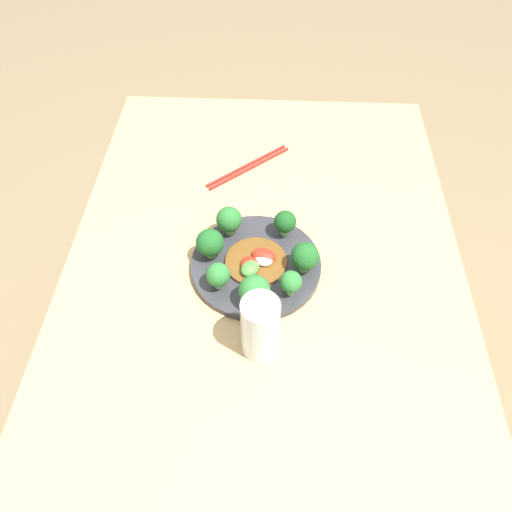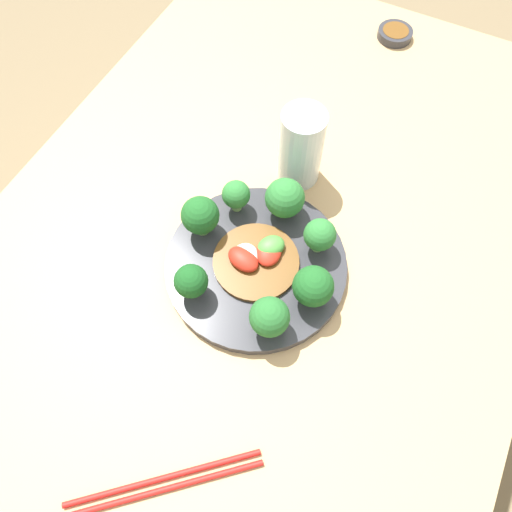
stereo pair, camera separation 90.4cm
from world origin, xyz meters
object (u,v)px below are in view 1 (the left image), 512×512
(broccoli_west, at_px, (254,291))
(broccoli_south, at_px, (305,257))
(broccoli_southeast, at_px, (285,222))
(stirfry_center, at_px, (256,262))
(broccoli_northeast, at_px, (229,220))
(drinking_glass, at_px, (258,327))
(broccoli_southwest, at_px, (291,282))
(chopsticks, at_px, (248,167))
(broccoli_north, at_px, (210,243))
(plate, at_px, (256,265))
(broccoli_northwest, at_px, (218,275))

(broccoli_west, bearing_deg, broccoli_south, -48.40)
(broccoli_southeast, xyz_separation_m, stirfry_center, (-0.08, 0.05, -0.03))
(broccoli_northeast, relative_size, drinking_glass, 0.50)
(broccoli_southwest, xyz_separation_m, broccoli_west, (-0.02, 0.06, 0.00))
(chopsticks, bearing_deg, broccoli_north, 168.57)
(plate, height_order, chopsticks, plate)
(broccoli_southwest, xyz_separation_m, broccoli_northeast, (0.14, 0.12, 0.00))
(broccoli_southwest, relative_size, stirfry_center, 0.46)
(broccoli_northeast, bearing_deg, plate, -143.19)
(plate, bearing_deg, stirfry_center, -169.15)
(broccoli_northeast, distance_m, broccoli_west, 0.18)
(broccoli_northwest, relative_size, chopsticks, 0.31)
(broccoli_northwest, xyz_separation_m, broccoli_south, (0.05, -0.16, 0.00))
(plate, height_order, broccoli_southwest, broccoli_southwest)
(broccoli_southwest, xyz_separation_m, drinking_glass, (-0.11, 0.05, 0.02))
(broccoli_northwest, xyz_separation_m, chopsticks, (0.35, -0.03, -0.05))
(broccoli_northeast, bearing_deg, broccoli_south, -120.85)
(broccoli_southeast, bearing_deg, chopsticks, 21.45)
(broccoli_northeast, relative_size, broccoli_south, 0.97)
(plate, height_order, broccoli_northeast, broccoli_northeast)
(broccoli_southwest, xyz_separation_m, broccoli_north, (0.08, 0.15, 0.00))
(chopsticks, bearing_deg, broccoli_northeast, 173.35)
(broccoli_northeast, height_order, stirfry_center, broccoli_northeast)
(broccoli_west, xyz_separation_m, broccoli_south, (0.08, -0.09, 0.00))
(broccoli_west, relative_size, drinking_glass, 0.51)
(broccoli_southeast, distance_m, broccoli_west, 0.18)
(broccoli_northeast, height_order, broccoli_south, broccoli_south)
(broccoli_west, xyz_separation_m, drinking_glass, (-0.08, -0.01, 0.01))
(plate, xyz_separation_m, broccoli_northwest, (-0.06, 0.07, 0.04))
(broccoli_south, height_order, drinking_glass, drinking_glass)
(broccoli_southwest, distance_m, broccoli_northwest, 0.13)
(stirfry_center, bearing_deg, broccoli_northeast, 35.71)
(broccoli_west, height_order, stirfry_center, broccoli_west)
(drinking_glass, bearing_deg, broccoli_southwest, -26.78)
(broccoli_north, xyz_separation_m, drinking_glass, (-0.19, -0.10, 0.01))
(broccoli_west, bearing_deg, broccoli_northeast, 19.17)
(plate, relative_size, broccoli_southeast, 4.32)
(broccoli_north, height_order, broccoli_northwest, broccoli_north)
(broccoli_northeast, distance_m, broccoli_north, 0.07)
(broccoli_northwest, relative_size, broccoli_south, 0.88)
(broccoli_west, relative_size, chopsticks, 0.35)
(broccoli_west, bearing_deg, broccoli_southwest, -69.38)
(broccoli_west, distance_m, chopsticks, 0.39)
(broccoli_north, bearing_deg, broccoli_northwest, -163.04)
(plate, xyz_separation_m, stirfry_center, (-0.00, -0.00, 0.02))
(broccoli_southwest, bearing_deg, broccoli_south, -24.71)
(stirfry_center, distance_m, chopsticks, 0.30)
(plate, relative_size, broccoli_southwest, 4.63)
(broccoli_northeast, relative_size, broccoli_north, 0.99)
(drinking_glass, height_order, chopsticks, drinking_glass)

